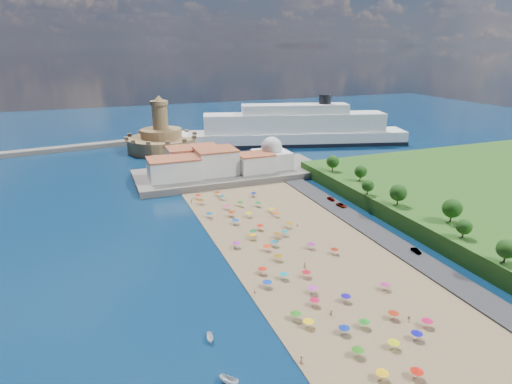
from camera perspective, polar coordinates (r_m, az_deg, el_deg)
name	(u,v)px	position (r m, az deg, el deg)	size (l,w,h in m)	color
ground	(273,240)	(138.14, 2.23, -6.48)	(700.00, 700.00, 0.00)	#071938
terrace	(231,173)	(205.01, -3.30, 2.53)	(90.00, 36.00, 3.00)	#59544C
jetty	(172,161)	(232.88, -11.17, 4.12)	(18.00, 70.00, 2.40)	#59544C
waterfront_buildings	(204,162)	(200.44, -6.95, 3.93)	(57.00, 29.00, 11.00)	silver
domed_building	(272,155)	(208.05, 2.09, 4.93)	(16.00, 16.00, 15.00)	silver
fortress	(162,140)	(260.51, -12.47, 6.83)	(40.00, 40.00, 32.40)	#99764C
cruise_ship	(295,130)	(271.33, 5.16, 8.20)	(141.84, 57.86, 30.88)	black
beach_parasols	(281,247)	(129.21, 3.36, -7.33)	(31.31, 114.82, 2.20)	gray
beachgoers	(260,242)	(134.43, 0.58, -6.69)	(29.89, 97.15, 1.89)	tan
moored_boats	(221,363)	(89.82, -4.66, -21.77)	(3.78, 17.03, 1.56)	white
parked_cars	(351,211)	(161.85, 12.61, -2.52)	(2.75, 52.88, 1.30)	gray
hillside_trees	(411,198)	(154.83, 19.98, -0.71)	(14.21, 112.05, 7.81)	#382314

